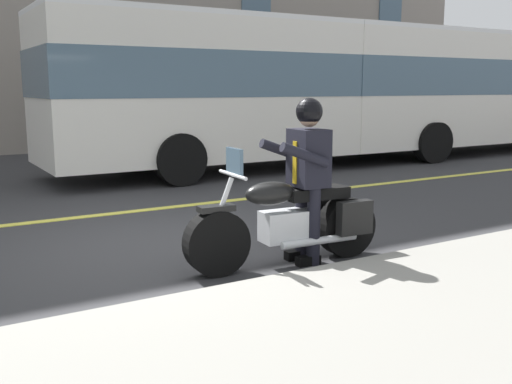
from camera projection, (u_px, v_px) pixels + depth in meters
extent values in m
plane|color=#333335|center=(162.00, 245.00, 6.96)|extent=(80.00, 80.00, 0.00)
cube|color=#E5DB4C|center=(111.00, 214.00, 8.65)|extent=(60.00, 0.16, 0.01)
cylinder|color=black|center=(217.00, 243.00, 5.79)|extent=(0.67, 0.25, 0.66)
cylinder|color=black|center=(346.00, 226.00, 6.48)|extent=(0.67, 0.25, 0.66)
cube|color=silver|center=(287.00, 226.00, 6.13)|extent=(0.58, 0.32, 0.32)
ellipsoid|color=black|center=(270.00, 193.00, 5.98)|extent=(0.58, 0.32, 0.24)
cube|color=black|center=(316.00, 193.00, 6.23)|extent=(0.72, 0.33, 0.12)
cube|color=black|center=(355.00, 218.00, 6.24)|extent=(0.41, 0.15, 0.36)
cube|color=black|center=(331.00, 210.00, 6.62)|extent=(0.41, 0.15, 0.36)
cylinder|color=silver|center=(218.00, 216.00, 5.75)|extent=(0.35, 0.07, 0.76)
cylinder|color=silver|center=(233.00, 175.00, 5.75)|extent=(0.08, 0.60, 0.04)
cube|color=black|center=(216.00, 208.00, 5.73)|extent=(0.37, 0.19, 0.06)
cylinder|color=silver|center=(319.00, 241.00, 6.15)|extent=(0.90, 0.14, 0.08)
cube|color=slate|center=(234.00, 162.00, 5.74)|extent=(0.06, 0.32, 0.28)
cylinder|color=black|center=(314.00, 226.00, 6.14)|extent=(0.14, 0.14, 0.84)
cube|color=black|center=(308.00, 260.00, 6.17)|extent=(0.27, 0.13, 0.10)
cylinder|color=black|center=(302.00, 221.00, 6.35)|extent=(0.14, 0.14, 0.84)
cube|color=black|center=(296.00, 255.00, 6.39)|extent=(0.27, 0.13, 0.10)
cube|color=black|center=(309.00, 158.00, 6.12)|extent=(0.35, 0.42, 0.60)
cube|color=#B28C14|center=(295.00, 163.00, 6.05)|extent=(0.03, 0.07, 0.44)
cylinder|color=black|center=(305.00, 155.00, 5.83)|extent=(0.56, 0.14, 0.28)
cylinder|color=black|center=(283.00, 151.00, 6.22)|extent=(0.56, 0.14, 0.28)
sphere|color=tan|center=(309.00, 116.00, 6.04)|extent=(0.22, 0.22, 0.22)
sphere|color=black|center=(309.00, 111.00, 6.03)|extent=(0.28, 0.28, 0.28)
cube|color=white|center=(481.00, 90.00, 16.81)|extent=(11.00, 2.50, 2.85)
cube|color=slate|center=(482.00, 78.00, 16.75)|extent=(11.04, 2.52, 0.90)
cube|color=white|center=(484.00, 37.00, 16.55)|extent=(11.00, 2.50, 0.10)
cylinder|color=black|center=(366.00, 136.00, 16.44)|extent=(1.00, 0.30, 1.00)
cylinder|color=black|center=(431.00, 143.00, 14.41)|extent=(1.00, 0.30, 1.00)
cube|color=white|center=(287.00, 90.00, 13.46)|extent=(11.00, 2.50, 2.85)
cube|color=slate|center=(287.00, 76.00, 13.41)|extent=(11.04, 2.52, 0.90)
cube|color=slate|center=(452.00, 81.00, 16.19)|extent=(0.06, 2.40, 1.90)
cube|color=white|center=(287.00, 24.00, 13.20)|extent=(11.00, 2.50, 0.10)
cylinder|color=black|center=(369.00, 136.00, 16.52)|extent=(1.00, 0.30, 1.00)
cylinder|color=black|center=(434.00, 142.00, 14.49)|extent=(1.00, 0.30, 1.00)
cylinder|color=black|center=(137.00, 148.00, 13.09)|extent=(1.00, 0.30, 1.00)
cylinder|color=black|center=(180.00, 160.00, 11.06)|extent=(1.00, 0.30, 1.00)
cube|color=slate|center=(387.00, 83.00, 22.84)|extent=(1.10, 0.06, 1.60)
cube|color=slate|center=(256.00, 82.00, 19.84)|extent=(1.10, 0.06, 1.60)
cube|color=slate|center=(78.00, 82.00, 16.84)|extent=(1.10, 0.06, 1.60)
cube|color=slate|center=(391.00, 3.00, 22.31)|extent=(1.10, 0.06, 1.60)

